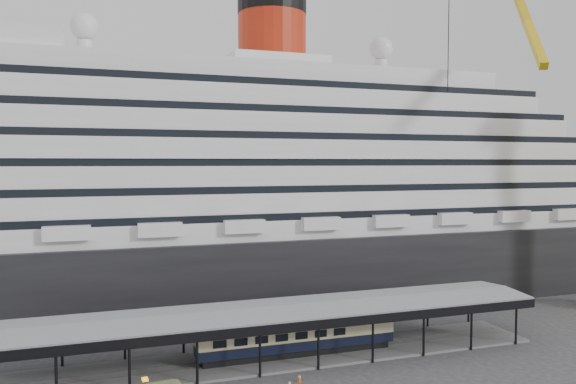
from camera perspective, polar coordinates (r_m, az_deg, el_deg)
name	(u,v)px	position (r m, az deg, el deg)	size (l,w,h in m)	color
ground	(293,377)	(54.38, 0.50, -18.25)	(200.00, 200.00, 0.00)	#323234
cruise_ship	(220,172)	(81.58, -6.95, 2.02)	(130.00, 30.00, 43.90)	black
platform_canopy	(276,336)	(58.07, -1.19, -14.38)	(56.00, 9.18, 5.30)	slate
pullman_carriage	(297,332)	(58.71, 0.92, -14.07)	(20.63, 2.89, 20.25)	black
traffic_cone_left	(290,384)	(51.78, 0.16, -18.92)	(0.49, 0.49, 0.76)	#D0540B
traffic_cone_right	(299,378)	(53.17, 1.17, -18.34)	(0.44, 0.44, 0.74)	#E44C0C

